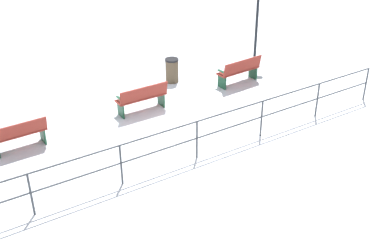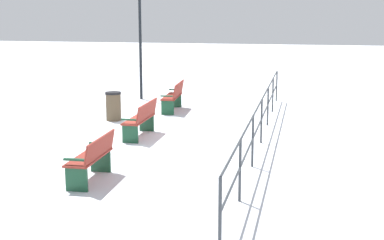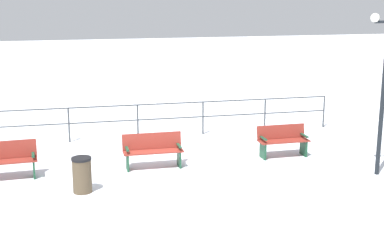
% 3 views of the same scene
% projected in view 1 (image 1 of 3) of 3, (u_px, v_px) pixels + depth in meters
% --- Properties ---
extents(ground_plane, '(80.00, 80.00, 0.00)m').
position_uv_depth(ground_plane, '(143.00, 111.00, 15.28)').
color(ground_plane, white).
rests_on(ground_plane, ground).
extents(bench_nearest, '(0.61, 1.64, 0.94)m').
position_uv_depth(bench_nearest, '(240.00, 70.00, 16.85)').
color(bench_nearest, maroon).
rests_on(bench_nearest, ground).
extents(bench_second, '(0.51, 1.60, 0.92)m').
position_uv_depth(bench_second, '(142.00, 98.00, 15.03)').
color(bench_second, maroon).
rests_on(bench_second, ground).
extents(bench_third, '(0.54, 1.46, 0.89)m').
position_uv_depth(bench_third, '(19.00, 134.00, 13.12)').
color(bench_third, maroon).
rests_on(bench_third, ground).
extents(waterfront_railing, '(0.05, 12.97, 1.11)m').
position_uv_depth(waterfront_railing, '(197.00, 133.00, 12.62)').
color(waterfront_railing, '#383D42').
rests_on(waterfront_railing, ground).
extents(trash_bin, '(0.47, 0.47, 0.85)m').
position_uv_depth(trash_bin, '(172.00, 70.00, 17.04)').
color(trash_bin, brown).
rests_on(trash_bin, ground).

